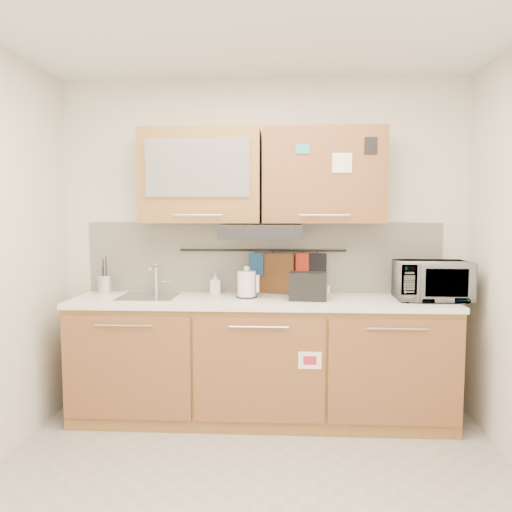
# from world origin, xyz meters

# --- Properties ---
(floor) EXTENTS (3.20, 3.20, 0.00)m
(floor) POSITION_xyz_m (0.00, 0.00, 0.00)
(floor) COLOR #9E9993
(floor) RESTS_ON ground
(wall_back) EXTENTS (3.20, 0.00, 3.20)m
(wall_back) POSITION_xyz_m (0.00, 1.50, 1.30)
(wall_back) COLOR silver
(wall_back) RESTS_ON ground
(base_cabinet) EXTENTS (2.80, 0.64, 0.88)m
(base_cabinet) POSITION_xyz_m (0.00, 1.19, 0.41)
(base_cabinet) COLOR #A6763A
(base_cabinet) RESTS_ON floor
(countertop) EXTENTS (2.82, 0.62, 0.04)m
(countertop) POSITION_xyz_m (0.00, 1.19, 0.90)
(countertop) COLOR white
(countertop) RESTS_ON base_cabinet
(backsplash) EXTENTS (2.80, 0.02, 0.56)m
(backsplash) POSITION_xyz_m (0.00, 1.49, 1.20)
(backsplash) COLOR silver
(backsplash) RESTS_ON countertop
(upper_cabinets) EXTENTS (1.82, 0.37, 0.70)m
(upper_cabinets) POSITION_xyz_m (-0.00, 1.32, 1.83)
(upper_cabinets) COLOR #A6763A
(upper_cabinets) RESTS_ON wall_back
(range_hood) EXTENTS (0.60, 0.46, 0.10)m
(range_hood) POSITION_xyz_m (0.00, 1.25, 1.42)
(range_hood) COLOR black
(range_hood) RESTS_ON upper_cabinets
(sink) EXTENTS (0.42, 0.40, 0.26)m
(sink) POSITION_xyz_m (-0.85, 1.21, 0.92)
(sink) COLOR silver
(sink) RESTS_ON countertop
(utensil_rail) EXTENTS (1.30, 0.02, 0.02)m
(utensil_rail) POSITION_xyz_m (0.00, 1.45, 1.26)
(utensil_rail) COLOR black
(utensil_rail) RESTS_ON backsplash
(utensil_crock) EXTENTS (0.13, 0.13, 0.29)m
(utensil_crock) POSITION_xyz_m (-1.23, 1.35, 1.00)
(utensil_crock) COLOR silver
(utensil_crock) RESTS_ON countertop
(kettle) EXTENTS (0.18, 0.16, 0.24)m
(kettle) POSITION_xyz_m (-0.11, 1.22, 1.02)
(kettle) COLOR white
(kettle) RESTS_ON countertop
(toaster) EXTENTS (0.28, 0.18, 0.20)m
(toaster) POSITION_xyz_m (0.34, 1.14, 1.02)
(toaster) COLOR black
(toaster) RESTS_ON countertop
(microwave) EXTENTS (0.51, 0.35, 0.28)m
(microwave) POSITION_xyz_m (1.25, 1.20, 1.06)
(microwave) COLOR #999999
(microwave) RESTS_ON countertop
(soap_bottle) EXTENTS (0.08, 0.09, 0.18)m
(soap_bottle) POSITION_xyz_m (-0.36, 1.37, 1.01)
(soap_bottle) COLOR #999999
(soap_bottle) RESTS_ON countertop
(cutting_board) EXTENTS (0.33, 0.15, 0.43)m
(cutting_board) POSITION_xyz_m (0.08, 1.44, 1.03)
(cutting_board) COLOR brown
(cutting_board) RESTS_ON utensil_rail
(oven_mitt) EXTENTS (0.11, 0.05, 0.18)m
(oven_mitt) POSITION_xyz_m (-0.05, 1.44, 1.15)
(oven_mitt) COLOR #1E4D8A
(oven_mitt) RESTS_ON utensil_rail
(dark_pouch) EXTENTS (0.14, 0.08, 0.21)m
(dark_pouch) POSITION_xyz_m (0.43, 1.44, 1.13)
(dark_pouch) COLOR black
(dark_pouch) RESTS_ON utensil_rail
(pot_holder) EXTENTS (0.14, 0.08, 0.18)m
(pot_holder) POSITION_xyz_m (0.33, 1.44, 1.15)
(pot_holder) COLOR red
(pot_holder) RESTS_ON utensil_rail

